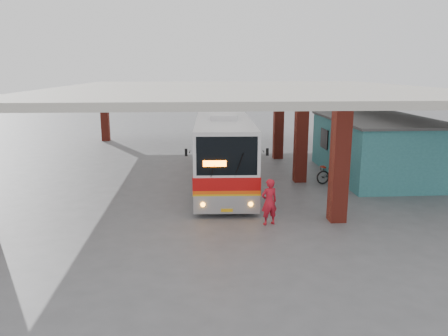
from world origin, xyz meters
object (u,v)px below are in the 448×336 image
coach_bus (222,146)px  motorcycle (335,173)px  pedestrian (269,202)px  red_chair (327,164)px

coach_bus → motorcycle: coach_bus is taller
motorcycle → pedestrian: (-4.34, -5.71, 0.33)m
motorcycle → pedestrian: size_ratio=1.17×
pedestrian → coach_bus: bearing=-96.3°
motorcycle → red_chair: size_ratio=2.51×
motorcycle → red_chair: motorcycle is taller
red_chair → pedestrian: bearing=-131.8°
coach_bus → red_chair: (6.02, 1.68, -1.41)m
coach_bus → pedestrian: size_ratio=7.12×
coach_bus → red_chair: 6.41m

